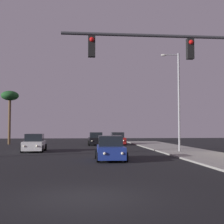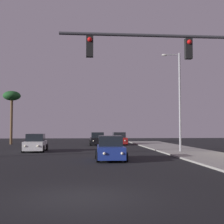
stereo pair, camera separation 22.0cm
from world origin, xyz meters
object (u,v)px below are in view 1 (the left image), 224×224
Objects in this scene: car_red at (117,139)px; car_white at (34,143)px; street_lamp at (177,96)px; traffic_light_mast at (200,69)px; car_blue at (110,149)px; palm_tree_far at (10,98)px; car_black at (96,139)px.

car_white is (-9.28, -11.46, 0.00)m from car_red.
traffic_light_mast is at bearing -103.66° from street_lamp.
car_red is at bearing 105.62° from street_lamp.
street_lamp is (13.22, -2.63, 4.36)m from car_white.
palm_tree_far is at bearing -60.09° from car_blue.
car_blue is (0.15, -19.68, 0.00)m from car_black.
car_blue is at bearing 110.63° from traffic_light_mast.
car_white is (-6.48, 8.77, 0.00)m from car_blue.
car_black is at bearing 96.76° from traffic_light_mast.
palm_tree_far is at bearing -14.14° from car_black.
street_lamp is at bearing 105.70° from car_red.
palm_tree_far is at bearing -69.84° from car_white.
car_red is 0.99× the size of car_blue.
traffic_light_mast reaches higher than car_red.
palm_tree_far is (-18.66, 16.33, 1.26)m from street_lamp.
car_red is 0.49× the size of traffic_light_mast.
car_black is 28.62m from traffic_light_mast.
car_white is 15.77m from palm_tree_far.
car_red and car_black have the same top height.
traffic_light_mast is at bearing 95.94° from car_black.
car_blue is 0.48× the size of street_lamp.
car_red is 1.00× the size of car_black.
car_red and car_blue have the same top height.
street_lamp reaches higher than traffic_light_mast.
car_red is 14.74m from car_white.
palm_tree_far is (-11.78, 2.79, 5.62)m from car_black.
car_black is at bearing 116.95° from street_lamp.
traffic_light_mast is 15.03m from street_lamp.
palm_tree_far is (-15.11, 30.93, 1.58)m from traffic_light_mast.
car_white is 0.59× the size of palm_tree_far.
car_white is 20.17m from traffic_light_mast.
palm_tree_far is at bearing 116.04° from traffic_light_mast.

